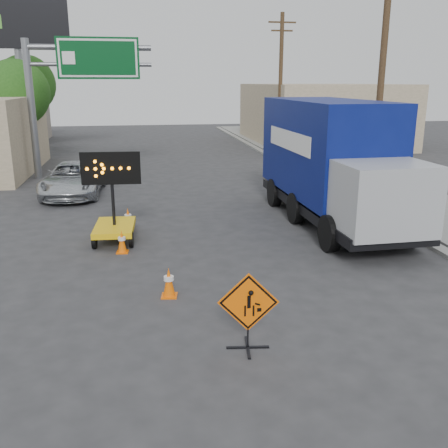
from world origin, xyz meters
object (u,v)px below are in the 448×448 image
object	(u,v)px
construction_sign	(248,309)
arrow_board	(114,222)
pickup_truck	(74,179)
box_truck	(332,169)

from	to	relation	value
construction_sign	arrow_board	size ratio (longest dim) A/B	0.54
pickup_truck	box_truck	size ratio (longest dim) A/B	0.57
box_truck	arrow_board	bearing A→B (deg)	-173.47
construction_sign	box_truck	world-z (taller)	box_truck
arrow_board	construction_sign	bearing A→B (deg)	-65.90
arrow_board	box_truck	bearing A→B (deg)	10.99
construction_sign	arrow_board	world-z (taller)	arrow_board
construction_sign	pickup_truck	xyz separation A→B (m)	(-4.67, 14.10, -0.09)
pickup_truck	box_truck	bearing A→B (deg)	-29.84
construction_sign	arrow_board	distance (m)	7.55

